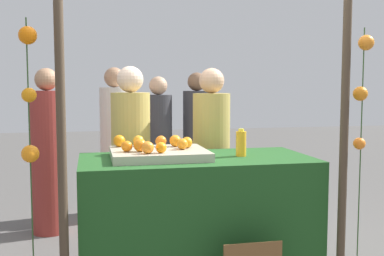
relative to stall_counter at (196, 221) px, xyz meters
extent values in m
cube|color=#1E4C1E|center=(0.00, 0.00, 0.00)|extent=(1.67, 0.81, 0.94)
cube|color=#B2AD99|center=(-0.27, 0.03, 0.50)|extent=(0.68, 0.58, 0.06)
sphere|color=orange|center=(-0.50, -0.04, 0.57)|extent=(0.08, 0.08, 0.08)
sphere|color=orange|center=(-0.12, 0.17, 0.57)|extent=(0.09, 0.09, 0.09)
sphere|color=orange|center=(-0.39, 0.25, 0.57)|extent=(0.08, 0.08, 0.08)
sphere|color=orange|center=(-0.23, 0.18, 0.57)|extent=(0.08, 0.08, 0.08)
sphere|color=orange|center=(-0.10, 0.00, 0.57)|extent=(0.08, 0.08, 0.08)
sphere|color=orange|center=(-0.54, 0.24, 0.58)|extent=(0.09, 0.09, 0.09)
sphere|color=orange|center=(-0.37, -0.16, 0.57)|extent=(0.08, 0.08, 0.08)
sphere|color=orange|center=(-0.41, -0.05, 0.58)|extent=(0.09, 0.09, 0.09)
sphere|color=orange|center=(-0.28, -0.14, 0.57)|extent=(0.08, 0.08, 0.08)
sphere|color=orange|center=(-0.05, 0.08, 0.57)|extent=(0.08, 0.08, 0.08)
cylinder|color=#FCAC21|center=(0.33, -0.01, 0.56)|extent=(0.08, 0.08, 0.18)
cylinder|color=yellow|center=(0.33, -0.01, 0.66)|extent=(0.04, 0.04, 0.02)
cylinder|color=tan|center=(-0.42, 0.63, 0.23)|extent=(0.32, 0.32, 1.40)
sphere|color=beige|center=(-0.42, 0.63, 1.04)|extent=(0.22, 0.22, 0.22)
cylinder|color=tan|center=(0.28, 0.65, 0.23)|extent=(0.32, 0.32, 1.39)
sphere|color=tan|center=(0.28, 0.65, 1.03)|extent=(0.22, 0.22, 0.22)
cylinder|color=#333338|center=(0.48, 2.13, 0.23)|extent=(0.32, 0.32, 1.40)
sphere|color=brown|center=(0.48, 2.13, 1.03)|extent=(0.22, 0.22, 0.22)
cylinder|color=#333338|center=(0.02, 2.07, 0.21)|extent=(0.31, 0.31, 1.35)
sphere|color=tan|center=(0.02, 2.07, 0.99)|extent=(0.21, 0.21, 0.21)
cylinder|color=beige|center=(-0.48, 2.07, 0.25)|extent=(0.33, 0.33, 1.44)
sphere|color=#A87A59|center=(-0.48, 2.07, 1.08)|extent=(0.22, 0.22, 0.22)
cylinder|color=maroon|center=(-1.16, 1.48, 0.23)|extent=(0.33, 0.33, 1.41)
sphere|color=#A87A59|center=(-1.16, 1.48, 1.05)|extent=(0.22, 0.22, 0.22)
cylinder|color=#473828|center=(-0.91, -0.45, 0.58)|extent=(0.06, 0.06, 2.09)
cylinder|color=#473828|center=(0.91, -0.45, 0.58)|extent=(0.06, 0.06, 2.09)
cylinder|color=#2D4C23|center=(-1.09, -0.45, 0.45)|extent=(0.01, 0.01, 1.84)
sphere|color=orange|center=(-1.08, -0.46, 1.27)|extent=(0.10, 0.10, 0.10)
sphere|color=orange|center=(-1.09, -0.45, 0.93)|extent=(0.09, 0.09, 0.09)
sphere|color=orange|center=(-1.09, -0.46, 0.60)|extent=(0.10, 0.10, 0.10)
cylinder|color=#2D4C23|center=(1.04, -0.44, 0.45)|extent=(0.01, 0.01, 1.84)
sphere|color=orange|center=(1.05, -0.45, 1.27)|extent=(0.10, 0.10, 0.10)
sphere|color=orange|center=(1.03, -0.43, 0.93)|extent=(0.10, 0.10, 0.10)
sphere|color=orange|center=(1.04, -0.43, 0.60)|extent=(0.08, 0.08, 0.08)
camera|label=1|loc=(-0.74, -3.28, 0.99)|focal=43.89mm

